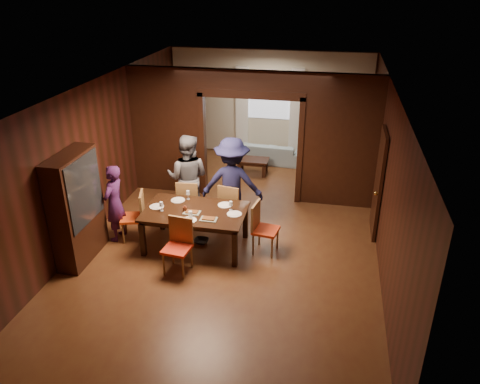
% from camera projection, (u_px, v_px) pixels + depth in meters
% --- Properties ---
extents(floor, '(9.00, 9.00, 0.00)m').
position_uv_depth(floor, '(236.00, 230.00, 9.47)').
color(floor, '#582C18').
rests_on(floor, ground).
extents(ceiling, '(5.50, 9.00, 0.02)m').
position_uv_depth(ceiling, '(235.00, 87.00, 8.23)').
color(ceiling, silver).
rests_on(ceiling, room_walls).
extents(room_walls, '(5.52, 9.01, 2.90)m').
position_uv_depth(room_walls, '(253.00, 130.00, 10.49)').
color(room_walls, black).
rests_on(room_walls, floor).
extents(person_purple, '(0.42, 0.59, 1.52)m').
position_uv_depth(person_purple, '(114.00, 203.00, 8.87)').
color(person_purple, '#431B4F').
rests_on(person_purple, floor).
extents(person_grey, '(0.91, 0.71, 1.84)m').
position_uv_depth(person_grey, '(188.00, 178.00, 9.56)').
color(person_grey, slate).
rests_on(person_grey, floor).
extents(person_navy, '(1.27, 0.80, 1.89)m').
position_uv_depth(person_navy, '(232.00, 183.00, 9.24)').
color(person_navy, '#18193D').
rests_on(person_navy, floor).
extents(sofa, '(1.88, 0.84, 0.54)m').
position_uv_depth(sofa, '(270.00, 152.00, 12.74)').
color(sofa, '#91B0BE').
rests_on(sofa, floor).
extents(serving_bowl, '(0.28, 0.28, 0.07)m').
position_uv_depth(serving_bowl, '(200.00, 206.00, 8.68)').
color(serving_bowl, black).
rests_on(serving_bowl, dining_table).
extents(dining_table, '(1.87, 1.16, 0.76)m').
position_uv_depth(dining_table, '(196.00, 228.00, 8.76)').
color(dining_table, black).
rests_on(dining_table, floor).
extents(coffee_table, '(0.80, 0.50, 0.40)m').
position_uv_depth(coffee_table, '(253.00, 166.00, 12.01)').
color(coffee_table, black).
rests_on(coffee_table, floor).
extents(chair_left, '(0.55, 0.55, 0.97)m').
position_uv_depth(chair_left, '(132.00, 216.00, 8.97)').
color(chair_left, '#F24A16').
rests_on(chair_left, floor).
extents(chair_right, '(0.50, 0.50, 0.97)m').
position_uv_depth(chair_right, '(266.00, 229.00, 8.54)').
color(chair_right, red).
rests_on(chair_right, floor).
extents(chair_far_l, '(0.48, 0.48, 0.97)m').
position_uv_depth(chair_far_l, '(190.00, 201.00, 9.58)').
color(chair_far_l, '#E14B15').
rests_on(chair_far_l, floor).
extents(chair_far_r, '(0.51, 0.51, 0.97)m').
position_uv_depth(chair_far_r, '(232.00, 205.00, 9.41)').
color(chair_far_r, '#E65115').
rests_on(chair_far_r, floor).
extents(chair_near, '(0.49, 0.49, 0.97)m').
position_uv_depth(chair_near, '(177.00, 247.00, 7.97)').
color(chair_near, red).
rests_on(chair_near, floor).
extents(hutch, '(0.40, 1.20, 2.00)m').
position_uv_depth(hutch, '(77.00, 208.00, 8.17)').
color(hutch, black).
rests_on(hutch, floor).
extents(door_right, '(0.06, 0.90, 2.10)m').
position_uv_depth(door_right, '(378.00, 184.00, 8.98)').
color(door_right, black).
rests_on(door_right, floor).
extents(window_far, '(1.20, 0.03, 1.30)m').
position_uv_depth(window_far, '(269.00, 95.00, 12.67)').
color(window_far, silver).
rests_on(window_far, back_wall).
extents(curtain_left, '(0.35, 0.06, 2.40)m').
position_uv_depth(curtain_left, '(242.00, 110.00, 12.97)').
color(curtain_left, white).
rests_on(curtain_left, back_wall).
extents(curtain_right, '(0.35, 0.06, 2.40)m').
position_uv_depth(curtain_right, '(296.00, 113.00, 12.70)').
color(curtain_right, white).
rests_on(curtain_right, back_wall).
extents(plate_left, '(0.27, 0.27, 0.01)m').
position_uv_depth(plate_left, '(157.00, 207.00, 8.73)').
color(plate_left, silver).
rests_on(plate_left, dining_table).
extents(plate_far_l, '(0.27, 0.27, 0.01)m').
position_uv_depth(plate_far_l, '(178.00, 200.00, 8.97)').
color(plate_far_l, silver).
rests_on(plate_far_l, dining_table).
extents(plate_far_r, '(0.27, 0.27, 0.01)m').
position_uv_depth(plate_far_r, '(225.00, 205.00, 8.78)').
color(plate_far_r, white).
rests_on(plate_far_r, dining_table).
extents(plate_right, '(0.27, 0.27, 0.01)m').
position_uv_depth(plate_right, '(234.00, 214.00, 8.46)').
color(plate_right, white).
rests_on(plate_right, dining_table).
extents(plate_near, '(0.27, 0.27, 0.01)m').
position_uv_depth(plate_near, '(189.00, 220.00, 8.25)').
color(plate_near, white).
rests_on(plate_near, dining_table).
extents(platter_a, '(0.30, 0.20, 0.04)m').
position_uv_depth(platter_a, '(192.00, 212.00, 8.50)').
color(platter_a, gray).
rests_on(platter_a, dining_table).
extents(platter_b, '(0.30, 0.20, 0.04)m').
position_uv_depth(platter_b, '(209.00, 219.00, 8.27)').
color(platter_b, gray).
rests_on(platter_b, dining_table).
extents(wineglass_left, '(0.08, 0.08, 0.18)m').
position_uv_depth(wineglass_left, '(161.00, 206.00, 8.55)').
color(wineglass_left, silver).
rests_on(wineglass_left, dining_table).
extents(wineglass_far, '(0.08, 0.08, 0.18)m').
position_uv_depth(wineglass_far, '(188.00, 195.00, 8.98)').
color(wineglass_far, silver).
rests_on(wineglass_far, dining_table).
extents(wineglass_right, '(0.08, 0.08, 0.18)m').
position_uv_depth(wineglass_right, '(231.00, 206.00, 8.57)').
color(wineglass_right, white).
rests_on(wineglass_right, dining_table).
extents(tumbler, '(0.07, 0.07, 0.14)m').
position_uv_depth(tumbler, '(191.00, 215.00, 8.30)').
color(tumbler, silver).
rests_on(tumbler, dining_table).
extents(condiment_jar, '(0.08, 0.08, 0.11)m').
position_uv_depth(condiment_jar, '(185.00, 209.00, 8.55)').
color(condiment_jar, '#532313').
rests_on(condiment_jar, dining_table).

